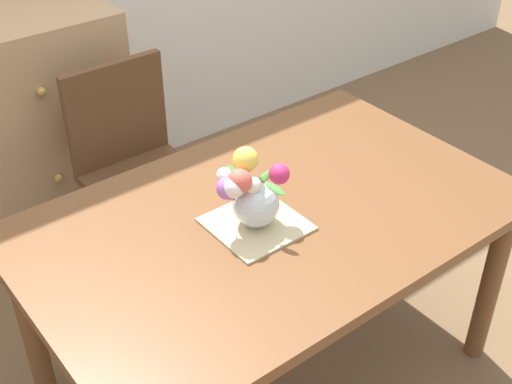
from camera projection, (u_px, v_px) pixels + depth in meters
The scene contains 5 objects.
ground_plane at pixel (268, 373), 2.50m from camera, with size 12.00×12.00×0.00m, color brown.
dining_table at pixel (270, 236), 2.13m from camera, with size 1.51×0.95×0.73m.
chair_far at pixel (135, 161), 2.71m from camera, with size 0.42×0.42×0.90m.
placemat at pixel (256, 224), 2.03m from camera, with size 0.26×0.26×0.01m, color #CCB789.
flower_vase at pixel (251, 193), 1.96m from camera, with size 0.22×0.21×0.24m.
Camera 1 is at (-1.06, -1.29, 1.97)m, focal length 48.06 mm.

